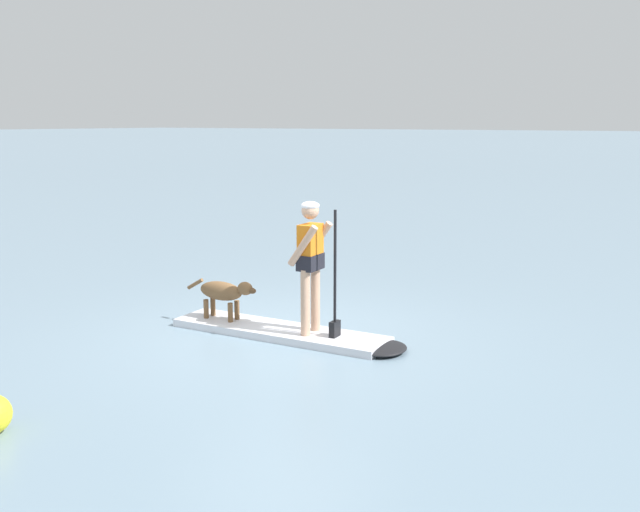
# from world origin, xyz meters

# --- Properties ---
(ground_plane) EXTENTS (400.00, 400.00, 0.00)m
(ground_plane) POSITION_xyz_m (0.00, 0.00, 0.00)
(ground_plane) COLOR gray
(paddleboard) EXTENTS (3.30, 0.90, 0.10)m
(paddleboard) POSITION_xyz_m (0.23, 0.02, 0.05)
(paddleboard) COLOR silver
(paddleboard) RESTS_ON ground_plane
(person_paddler) EXTENTS (0.62, 0.50, 1.69)m
(person_paddler) POSITION_xyz_m (0.49, 0.03, 1.08)
(person_paddler) COLOR tan
(person_paddler) RESTS_ON paddleboard
(dog) EXTENTS (1.14, 0.27, 0.56)m
(dog) POSITION_xyz_m (-0.87, -0.06, 0.48)
(dog) COLOR brown
(dog) RESTS_ON paddleboard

